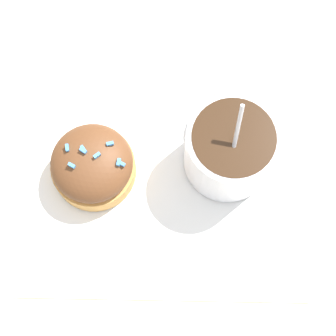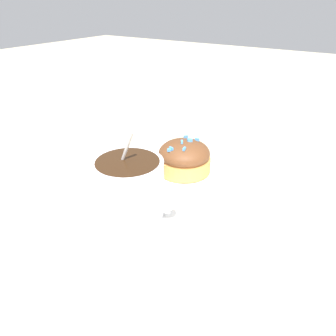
% 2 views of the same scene
% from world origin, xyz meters
% --- Properties ---
extents(ground_plane, '(3.00, 3.00, 0.00)m').
position_xyz_m(ground_plane, '(0.00, 0.00, 0.00)').
color(ground_plane, '#C6B793').
extents(paper_napkin, '(0.32, 0.30, 0.00)m').
position_xyz_m(paper_napkin, '(0.00, 0.00, 0.00)').
color(paper_napkin, white).
rests_on(paper_napkin, ground_plane).
extents(coffee_cup, '(0.09, 0.12, 0.12)m').
position_xyz_m(coffee_cup, '(0.07, -0.00, 0.04)').
color(coffee_cup, white).
rests_on(coffee_cup, paper_napkin).
extents(frosted_pastry, '(0.09, 0.09, 0.06)m').
position_xyz_m(frosted_pastry, '(-0.07, -0.00, 0.03)').
color(frosted_pastry, '#D19347').
rests_on(frosted_pastry, paper_napkin).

